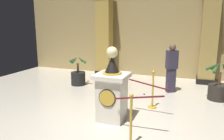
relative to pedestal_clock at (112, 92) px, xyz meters
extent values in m
plane|color=beige|center=(0.12, -0.29, -0.70)|extent=(12.45, 12.45, 0.00)
cube|color=tan|center=(0.12, 5.00, 1.15)|extent=(12.45, 0.16, 3.70)
cube|color=silver|center=(0.00, 0.00, -0.18)|extent=(0.61, 0.61, 1.03)
cube|color=silver|center=(0.00, 0.00, 0.38)|extent=(0.76, 0.76, 0.10)
cylinder|color=gold|center=(0.00, -0.31, -0.06)|extent=(0.36, 0.03, 0.36)
cylinder|color=black|center=(0.00, -0.30, -0.06)|extent=(0.41, 0.01, 0.41)
cylinder|color=gold|center=(0.00, 0.00, 0.45)|extent=(0.46, 0.46, 0.04)
cone|color=black|center=(0.00, 0.00, 0.66)|extent=(0.33, 0.33, 0.37)
cylinder|color=gold|center=(0.00, 0.00, 0.84)|extent=(0.03, 0.03, 0.07)
sphere|color=beige|center=(0.00, 0.00, 0.94)|extent=(0.26, 0.26, 0.26)
cylinder|color=gold|center=(0.74, -0.96, -0.22)|extent=(0.05, 0.05, 0.95)
sphere|color=gold|center=(0.74, -0.96, 0.29)|extent=(0.08, 0.08, 0.08)
cylinder|color=gold|center=(0.77, 1.12, -0.69)|extent=(0.24, 0.24, 0.03)
cylinder|color=gold|center=(0.77, 1.12, -0.22)|extent=(0.05, 0.05, 0.97)
sphere|color=gold|center=(0.77, 1.12, 0.31)|extent=(0.08, 0.08, 0.08)
cylinder|color=#591419|center=(0.75, -0.44, 0.09)|extent=(1.05, 0.05, 0.22)
cylinder|color=#591419|center=(0.76, 0.60, 0.09)|extent=(1.05, 0.05, 0.22)
sphere|color=#591419|center=(0.75, 0.08, 0.00)|extent=(0.04, 0.04, 0.04)
cube|color=black|center=(-2.01, 4.45, -0.60)|extent=(0.70, 0.70, 0.20)
cube|color=gold|center=(-2.01, 4.45, 1.08)|extent=(0.61, 0.61, 3.55)
cube|color=black|center=(2.25, 4.45, -0.60)|extent=(0.69, 0.69, 0.20)
cube|color=tan|center=(2.25, 4.45, 1.08)|extent=(0.60, 0.60, 3.55)
cylinder|color=black|center=(-2.28, 2.47, -0.45)|extent=(0.54, 0.54, 0.50)
cylinder|color=brown|center=(-2.28, 2.47, -0.04)|extent=(0.08, 0.08, 0.33)
cone|color=#265928|center=(-2.11, 2.47, 0.27)|extent=(0.35, 0.10, 0.27)
cone|color=#265928|center=(-2.26, 2.64, 0.27)|extent=(0.13, 0.35, 0.28)
cone|color=#265928|center=(-2.46, 2.47, 0.27)|extent=(0.36, 0.11, 0.27)
cone|color=#265928|center=(-2.31, 2.29, 0.27)|extent=(0.14, 0.37, 0.22)
cylinder|color=#2D2823|center=(2.53, 2.47, -0.46)|extent=(0.60, 0.60, 0.47)
cylinder|color=brown|center=(2.53, 2.47, -0.03)|extent=(0.08, 0.08, 0.39)
cone|color=#265928|center=(2.63, 2.66, 0.33)|extent=(0.25, 0.41, 0.33)
cone|color=#265928|center=(2.39, 2.64, 0.33)|extent=(0.29, 0.36, 0.38)
cone|color=#265928|center=(2.31, 2.44, 0.33)|extent=(0.44, 0.17, 0.29)
cone|color=#265928|center=(2.41, 2.29, 0.33)|extent=(0.27, 0.38, 0.37)
cube|color=#383347|center=(1.09, 2.75, -0.29)|extent=(0.33, 0.31, 0.81)
cube|color=#383347|center=(1.09, 2.75, 0.42)|extent=(0.42, 0.38, 0.61)
sphere|color=brown|center=(1.09, 2.75, 0.83)|extent=(0.22, 0.22, 0.22)
camera|label=1|loc=(1.74, -4.67, 1.57)|focal=35.35mm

